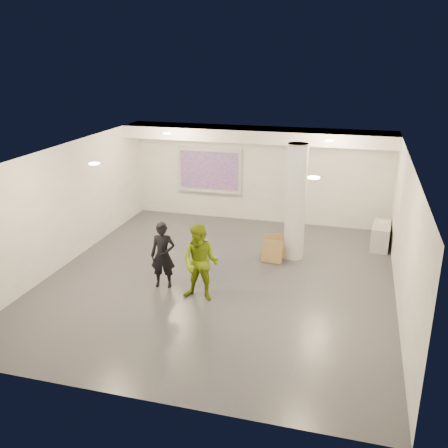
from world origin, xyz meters
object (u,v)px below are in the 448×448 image
(credenza, at_px, (381,236))
(man, at_px, (201,263))
(woman, at_px, (163,255))
(column, at_px, (296,202))
(projection_screen, at_px, (209,171))

(credenza, distance_m, man, 5.73)
(man, bearing_deg, woman, 163.26)
(woman, xyz_separation_m, man, (1.01, -0.37, 0.09))
(column, xyz_separation_m, woman, (-2.63, -2.50, -0.73))
(woman, height_order, man, man)
(column, relative_size, man, 1.75)
(projection_screen, height_order, woman, projection_screen)
(credenza, distance_m, woman, 6.21)
(man, bearing_deg, credenza, 50.98)
(credenza, xyz_separation_m, woman, (-4.85, -3.86, 0.44))
(projection_screen, height_order, credenza, projection_screen)
(woman, bearing_deg, man, -29.97)
(column, bearing_deg, woman, -136.43)
(credenza, relative_size, woman, 0.73)
(projection_screen, bearing_deg, column, -40.56)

